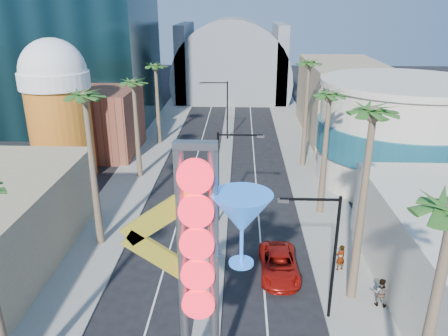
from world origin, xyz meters
TOP-DOWN VIEW (x-y plane):
  - sidewalk_west at (-9.50, 35.00)m, footprint 5.00×100.00m
  - sidewalk_east at (9.50, 35.00)m, footprint 5.00×100.00m
  - median at (0.00, 38.00)m, footprint 1.60×84.00m
  - brick_filler_west at (-16.00, 38.00)m, footprint 10.00×10.00m
  - filler_east at (16.00, 48.00)m, footprint 10.00×20.00m
  - beer_mug at (-17.00, 30.00)m, footprint 7.00×7.00m
  - turquoise_building at (18.00, 30.00)m, footprint 16.60×16.60m
  - canopy at (0.00, 72.00)m, footprint 22.00×16.00m
  - neon_sign at (0.82, 2.96)m, footprint 6.53×2.60m
  - streetlight_0 at (0.55, 20.00)m, footprint 3.79×0.25m
  - streetlight_1 at (-0.55, 44.00)m, footprint 3.79×0.25m
  - streetlight_2 at (6.72, 8.00)m, footprint 3.45×0.25m
  - palm_1 at (-9.00, 16.00)m, footprint 2.40×2.40m
  - palm_2 at (-9.00, 30.00)m, footprint 2.40×2.40m
  - palm_3 at (-9.00, 42.00)m, footprint 2.40×2.40m
  - palm_5 at (9.00, 10.00)m, footprint 2.40×2.40m
  - palm_6 at (9.00, 22.00)m, footprint 2.40×2.40m
  - palm_7 at (9.00, 34.00)m, footprint 2.40×2.40m
  - red_pickup at (4.58, 12.45)m, footprint 2.62×5.59m
  - pedestrian_a at (8.86, 12.92)m, footprint 0.84×0.72m
  - pedestrian_b at (10.50, 9.17)m, footprint 1.08×0.96m

SIDE VIEW (x-z plane):
  - sidewalk_west at x=-9.50m, z-range 0.00..0.15m
  - sidewalk_east at x=9.50m, z-range 0.00..0.15m
  - median at x=0.00m, z-range 0.00..0.15m
  - red_pickup at x=4.58m, z-range 0.00..1.55m
  - pedestrian_b at x=10.50m, z-range 0.15..2.02m
  - pedestrian_a at x=8.86m, z-range 0.15..2.11m
  - brick_filler_west at x=-16.00m, z-range 0.00..8.00m
  - canopy at x=0.00m, z-range -6.69..15.31m
  - streetlight_2 at x=6.72m, z-range 0.83..8.83m
  - streetlight_0 at x=0.55m, z-range 0.88..8.88m
  - streetlight_1 at x=-0.55m, z-range 0.88..8.88m
  - filler_east at x=16.00m, z-range 0.00..10.00m
  - turquoise_building at x=18.00m, z-range -0.05..10.55m
  - neon_sign at x=0.82m, z-range 1.03..13.58m
  - beer_mug at x=-17.00m, z-range 0.59..15.09m
  - palm_2 at x=-9.00m, z-range 3.88..15.08m
  - palm_3 at x=-9.00m, z-range 3.88..15.08m
  - palm_6 at x=9.00m, z-range 4.08..15.78m
  - palm_1 at x=-9.00m, z-range 4.47..17.17m
  - palm_7 at x=9.00m, z-range 4.47..17.17m
  - palm_5 at x=9.00m, z-range 4.67..17.87m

